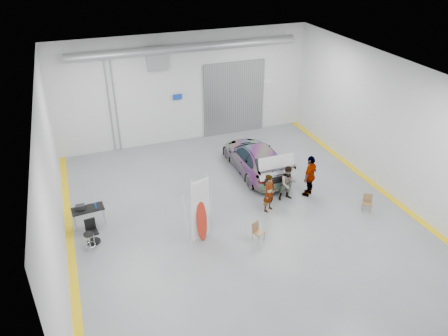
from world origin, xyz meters
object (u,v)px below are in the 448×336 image
object	(u,v)px
office_chair	(92,232)
person_a	(269,193)
sedan_car	(255,158)
folding_chair_far	(367,207)
person_c	(310,176)
work_table	(86,209)
shop_stool	(90,242)
folding_chair_near	(258,236)
surfboard_display	(199,216)
person_b	(288,183)

from	to	relation	value
office_chair	person_a	bearing A→B (deg)	-10.95
sedan_car	folding_chair_far	world-z (taller)	sedan_car
person_c	work_table	world-z (taller)	person_c
shop_stool	office_chair	distance (m)	0.51
shop_stool	office_chair	xyz separation A→B (m)	(0.14, 0.48, 0.05)
sedan_car	folding_chair_near	distance (m)	5.51
person_a	folding_chair_far	size ratio (longest dim) A/B	2.20
person_a	work_table	size ratio (longest dim) A/B	1.33
person_c	folding_chair_near	size ratio (longest dim) A/B	2.47
person_c	folding_chair_far	world-z (taller)	person_c
sedan_car	surfboard_display	size ratio (longest dim) A/B	1.77
person_a	person_b	world-z (taller)	person_a
sedan_car	shop_stool	bearing A→B (deg)	22.80
folding_chair_far	office_chair	world-z (taller)	office_chair
folding_chair_far	work_table	distance (m)	11.65
person_c	folding_chair_far	bearing A→B (deg)	92.72
person_c	sedan_car	bearing A→B (deg)	-99.76
person_b	shop_stool	bearing A→B (deg)	-172.53
sedan_car	person_c	world-z (taller)	person_c
sedan_car	person_a	xyz separation A→B (m)	(-0.83, -3.31, 0.13)
shop_stool	office_chair	size ratio (longest dim) A/B	0.78
sedan_car	surfboard_display	bearing A→B (deg)	45.74
person_b	shop_stool	distance (m)	8.58
surfboard_display	office_chair	bearing A→B (deg)	143.04
person_b	folding_chair_near	xyz separation A→B (m)	(-2.42, -2.27, -0.57)
shop_stool	work_table	bearing A→B (deg)	88.20
folding_chair_far	office_chair	distance (m)	11.29
surfboard_display	sedan_car	bearing A→B (deg)	27.41
person_c	shop_stool	size ratio (longest dim) A/B	2.59
sedan_car	shop_stool	world-z (taller)	sedan_car
shop_stool	folding_chair_far	bearing A→B (deg)	-7.28
person_c	folding_chair_near	world-z (taller)	person_c
person_a	folding_chair_near	distance (m)	2.26
person_b	folding_chair_far	bearing A→B (deg)	-33.36
person_c	folding_chair_far	size ratio (longest dim) A/B	2.51
person_c	shop_stool	xyz separation A→B (m)	(-9.62, -0.60, -0.61)
work_table	person_a	bearing A→B (deg)	-12.01
folding_chair_near	shop_stool	world-z (taller)	folding_chair_near
person_a	person_b	xyz separation A→B (m)	(1.15, 0.50, -0.05)
surfboard_display	person_b	bearing A→B (deg)	-0.24
folding_chair_far	person_c	bearing A→B (deg)	160.31
shop_stool	work_table	size ratio (longest dim) A/B	0.58
folding_chair_far	folding_chair_near	bearing A→B (deg)	-146.05
shop_stool	work_table	xyz separation A→B (m)	(0.05, 1.66, 0.41)
work_table	folding_chair_near	bearing A→B (deg)	-28.69
surfboard_display	office_chair	size ratio (longest dim) A/B	2.92
person_b	folding_chair_near	bearing A→B (deg)	-133.40
person_b	work_table	size ratio (longest dim) A/B	1.26
person_a	sedan_car	bearing A→B (deg)	46.28
person_c	work_table	size ratio (longest dim) A/B	1.51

